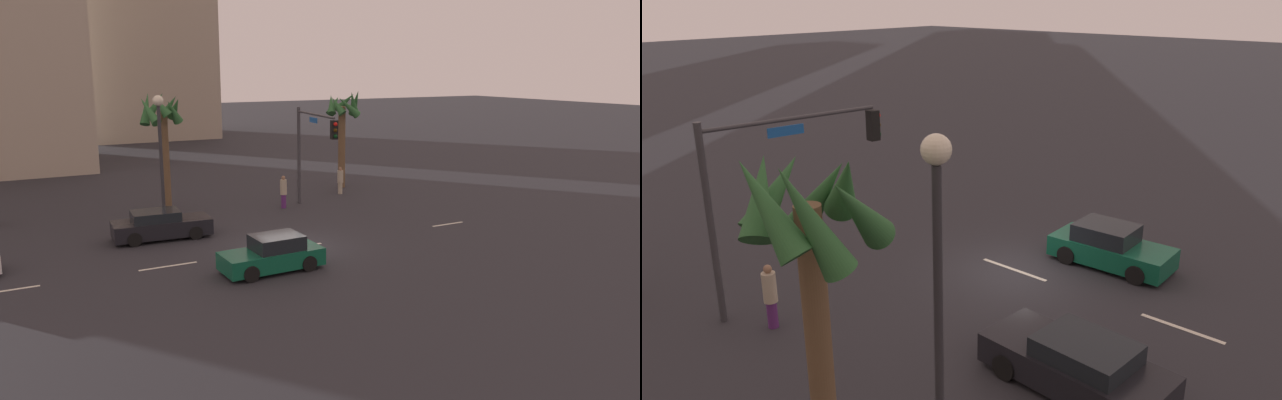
% 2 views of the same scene
% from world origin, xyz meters
% --- Properties ---
extents(ground_plane, '(220.00, 220.00, 0.00)m').
position_xyz_m(ground_plane, '(0.00, 0.00, 0.00)').
color(ground_plane, '#28282D').
extents(lane_stripe_2, '(2.38, 0.14, 0.01)m').
position_xyz_m(lane_stripe_2, '(-5.61, 0.00, 0.01)').
color(lane_stripe_2, silver).
rests_on(lane_stripe_2, ground_plane).
extents(lane_stripe_3, '(2.59, 0.14, 0.01)m').
position_xyz_m(lane_stripe_3, '(0.17, 0.00, 0.01)').
color(lane_stripe_3, silver).
rests_on(lane_stripe_3, ground_plane).
extents(lane_stripe_4, '(1.95, 0.14, 0.01)m').
position_xyz_m(lane_stripe_4, '(8.90, 0.00, 0.01)').
color(lane_stripe_4, silver).
rests_on(lane_stripe_4, ground_plane).
extents(car_1, '(4.10, 1.98, 1.43)m').
position_xyz_m(car_1, '(-2.02, -2.45, 0.65)').
color(car_1, '#0F5138').
rests_on(car_1, ground_plane).
extents(car_2, '(4.60, 2.13, 1.36)m').
position_xyz_m(car_2, '(-4.83, 4.30, 0.64)').
color(car_2, black).
rests_on(car_2, ground_plane).
extents(traffic_signal, '(0.89, 5.68, 5.70)m').
position_xyz_m(traffic_signal, '(4.10, 6.13, 3.93)').
color(traffic_signal, '#38383D').
rests_on(traffic_signal, ground_plane).
extents(streetlamp, '(0.56, 0.56, 6.55)m').
position_xyz_m(streetlamp, '(-3.80, 7.84, 4.55)').
color(streetlamp, '#2D2D33').
rests_on(streetlamp, ground_plane).
extents(pedestrian_1, '(0.53, 0.53, 1.88)m').
position_xyz_m(pedestrian_1, '(2.98, 7.40, 0.99)').
color(pedestrian_1, '#59266B').
rests_on(pedestrian_1, ground_plane).
extents(palm_tree_1, '(2.59, 2.49, 6.69)m').
position_xyz_m(palm_tree_1, '(-3.13, 10.09, 5.01)').
color(palm_tree_1, brown).
rests_on(palm_tree_1, ground_plane).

